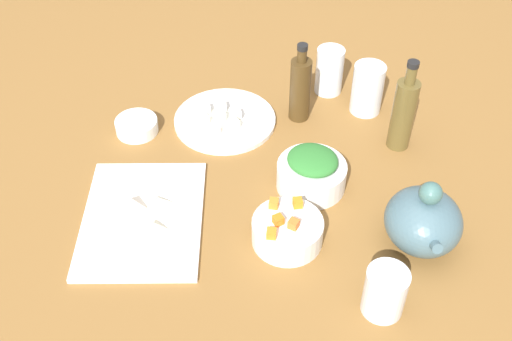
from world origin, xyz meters
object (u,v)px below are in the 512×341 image
(cutting_board, at_px, (143,218))
(bottle_0, at_px, (300,88))
(bowl_carrots, at_px, (287,231))
(drinking_glass_2, at_px, (329,71))
(bowl_greens, at_px, (311,175))
(drinking_glass_0, at_px, (385,292))
(bottle_1, at_px, (403,113))
(teapot, at_px, (423,221))
(drinking_glass_1, at_px, (367,89))
(bowl_small_side, at_px, (137,126))
(plate_tofu, at_px, (225,120))

(cutting_board, relative_size, bottle_0, 1.58)
(bowl_carrots, height_order, drinking_glass_2, drinking_glass_2)
(bowl_greens, height_order, bowl_carrots, bowl_greens)
(bowl_greens, bearing_deg, drinking_glass_2, 166.54)
(drinking_glass_0, relative_size, drinking_glass_2, 0.81)
(cutting_board, distance_m, bottle_1, 0.61)
(teapot, bearing_deg, drinking_glass_2, -167.45)
(cutting_board, bearing_deg, teapot, 81.45)
(bowl_greens, height_order, bottle_1, bottle_1)
(cutting_board, relative_size, drinking_glass_1, 2.54)
(bowl_small_side, height_order, bottle_0, bottle_0)
(bowl_carrots, distance_m, drinking_glass_1, 0.47)
(cutting_board, height_order, drinking_glass_2, drinking_glass_2)
(bowl_greens, relative_size, bowl_carrots, 1.06)
(bottle_1, xyz_separation_m, drinking_glass_0, (0.44, -0.12, -0.04))
(drinking_glass_0, bearing_deg, bowl_carrots, -136.78)
(cutting_board, xyz_separation_m, bowl_small_side, (-0.28, -0.04, 0.01))
(bottle_0, bearing_deg, bowl_carrots, -8.76)
(drinking_glass_1, bearing_deg, bowl_carrots, -28.75)
(bowl_small_side, height_order, drinking_glass_1, drinking_glass_1)
(teapot, xyz_separation_m, bottle_0, (-0.40, -0.20, 0.02))
(bowl_carrots, bearing_deg, bottle_1, 134.85)
(bowl_carrots, xyz_separation_m, teapot, (0.01, 0.26, 0.03))
(drinking_glass_1, bearing_deg, bottle_0, -83.02)
(bowl_small_side, relative_size, bottle_0, 0.49)
(plate_tofu, xyz_separation_m, drinking_glass_1, (-0.03, 0.34, 0.06))
(bowl_greens, distance_m, bowl_carrots, 0.17)
(bottle_0, height_order, bottle_1, bottle_1)
(teapot, distance_m, drinking_glass_1, 0.42)
(bowl_small_side, distance_m, teapot, 0.69)
(bowl_carrots, height_order, teapot, teapot)
(plate_tofu, xyz_separation_m, bowl_small_side, (0.02, -0.21, 0.01))
(cutting_board, xyz_separation_m, drinking_glass_1, (-0.34, 0.51, 0.06))
(bowl_small_side, bearing_deg, cutting_board, 7.37)
(cutting_board, xyz_separation_m, bowl_carrots, (0.07, 0.29, 0.02))
(cutting_board, bearing_deg, drinking_glass_1, 123.70)
(teapot, distance_m, drinking_glass_2, 0.52)
(bowl_greens, relative_size, drinking_glass_0, 1.52)
(bottle_1, height_order, drinking_glass_2, bottle_1)
(plate_tofu, distance_m, bottle_0, 0.20)
(bottle_0, distance_m, bottle_1, 0.24)
(cutting_board, height_order, drinking_glass_1, drinking_glass_1)
(plate_tofu, height_order, drinking_glass_0, drinking_glass_0)
(bowl_carrots, relative_size, drinking_glass_1, 1.11)
(bottle_0, bearing_deg, drinking_glass_2, 140.87)
(bowl_greens, distance_m, teapot, 0.26)
(plate_tofu, height_order, bottle_1, bottle_1)
(cutting_board, bearing_deg, bottle_1, 110.24)
(bowl_carrots, height_order, bottle_0, bottle_0)
(cutting_board, distance_m, drinking_glass_2, 0.61)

